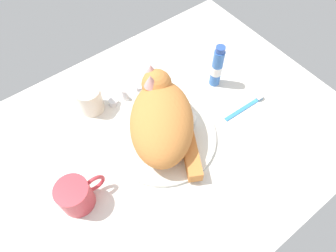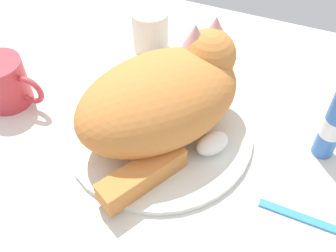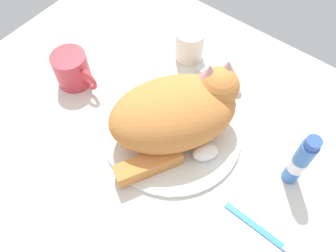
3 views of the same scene
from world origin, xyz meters
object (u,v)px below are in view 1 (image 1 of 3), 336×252
(coffee_mug, at_px, (76,195))
(toothpaste_bottle, at_px, (217,67))
(rinse_cup, at_px, (90,100))
(faucet, at_px, (128,93))
(cat, at_px, (162,118))
(toothbrush, at_px, (247,106))

(coffee_mug, relative_size, toothpaste_bottle, 0.81)
(coffee_mug, height_order, rinse_cup, coffee_mug)
(faucet, distance_m, rinse_cup, 0.12)
(faucet, height_order, coffee_mug, coffee_mug)
(faucet, xyz_separation_m, coffee_mug, (-0.28, -0.20, 0.02))
(cat, bearing_deg, rinse_cup, 119.46)
(cat, distance_m, coffee_mug, 0.29)
(rinse_cup, distance_m, toothpaste_bottle, 0.40)
(cat, xyz_separation_m, toothbrush, (0.27, -0.08, -0.08))
(coffee_mug, xyz_separation_m, rinse_cup, (0.17, 0.24, -0.00))
(faucet, relative_size, rinse_cup, 1.52)
(faucet, bearing_deg, toothbrush, -42.10)
(cat, bearing_deg, faucet, 92.30)
(faucet, relative_size, toothbrush, 0.85)
(rinse_cup, relative_size, toothpaste_bottle, 0.55)
(faucet, height_order, toothpaste_bottle, toothpaste_bottle)
(faucet, height_order, toothbrush, faucet)
(rinse_cup, bearing_deg, toothbrush, -36.63)
(faucet, xyz_separation_m, cat, (0.01, -0.17, 0.05))
(rinse_cup, xyz_separation_m, toothbrush, (0.38, -0.29, -0.04))
(coffee_mug, distance_m, toothbrush, 0.56)
(toothbrush, bearing_deg, coffee_mug, 175.57)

